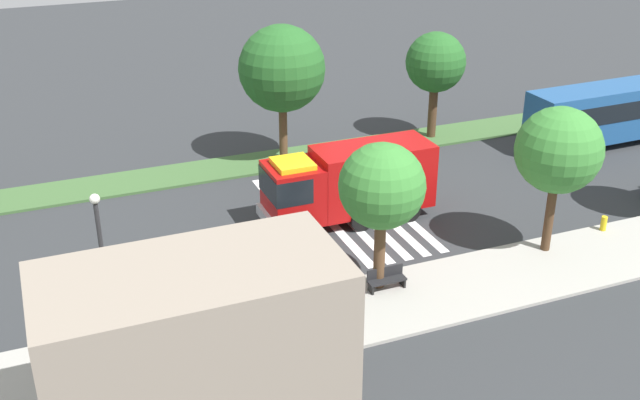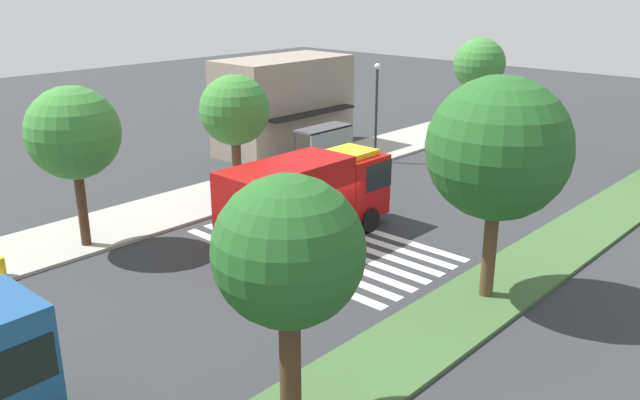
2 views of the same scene
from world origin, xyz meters
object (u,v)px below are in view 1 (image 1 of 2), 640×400
(median_tree_far_west, at_px, (436,63))
(bench_west_of_shelter, at_px, (386,279))
(fire_hydrant, at_px, (604,223))
(street_lamp, at_px, (102,256))
(fire_truck, at_px, (345,182))
(sidewalk_tree_center, at_px, (382,187))
(bench_near_shelter, at_px, (313,295))
(median_tree_west, at_px, (282,69))
(transit_bus, at_px, (617,109))
(bus_stop_shelter, at_px, (211,286))
(sidewalk_tree_west, at_px, (559,151))
(parked_car_mid, at_px, (256,265))

(median_tree_far_west, bearing_deg, bench_west_of_shelter, 54.70)
(bench_west_of_shelter, bearing_deg, fire_hydrant, -176.19)
(bench_west_of_shelter, distance_m, street_lamp, 11.26)
(bench_west_of_shelter, xyz_separation_m, street_lamp, (10.83, -0.68, 3.01))
(street_lamp, relative_size, median_tree_far_west, 0.91)
(fire_truck, height_order, sidewalk_tree_center, sidewalk_tree_center)
(bench_near_shelter, relative_size, fire_hydrant, 2.29)
(bench_near_shelter, bearing_deg, median_tree_west, -105.41)
(transit_bus, bearing_deg, median_tree_far_west, 152.69)
(bus_stop_shelter, height_order, fire_hydrant, bus_stop_shelter)
(sidewalk_tree_west, distance_m, sidewalk_tree_center, 8.28)
(fire_hydrant, bearing_deg, parked_car_mid, -5.91)
(transit_bus, bearing_deg, bench_west_of_shelter, -154.92)
(transit_bus, relative_size, bus_stop_shelter, 3.38)
(parked_car_mid, height_order, bench_west_of_shelter, parked_car_mid)
(bench_west_of_shelter, relative_size, median_tree_west, 0.21)
(street_lamp, distance_m, median_tree_west, 18.47)
(fire_truck, bearing_deg, bench_west_of_shelter, 81.09)
(bench_near_shelter, distance_m, sidewalk_tree_center, 5.01)
(bench_west_of_shelter, bearing_deg, bench_near_shelter, 0.00)
(bench_west_of_shelter, bearing_deg, median_tree_west, -93.38)
(bench_west_of_shelter, height_order, fire_hydrant, bench_west_of_shelter)
(transit_bus, distance_m, street_lamp, 32.57)
(sidewalk_tree_west, distance_m, median_tree_west, 16.26)
(street_lamp, xyz_separation_m, sidewalk_tree_west, (-18.90, 0.40, 1.26))
(bench_near_shelter, height_order, street_lamp, street_lamp)
(bench_near_shelter, distance_m, bench_west_of_shelter, 3.21)
(median_tree_west, bearing_deg, street_lamp, 50.43)
(sidewalk_tree_center, bearing_deg, fire_truck, -101.42)
(bench_west_of_shelter, bearing_deg, sidewalk_tree_center, -53.28)
(bench_near_shelter, height_order, median_tree_far_west, median_tree_far_west)
(transit_bus, bearing_deg, bench_near_shelter, -158.10)
(bench_near_shelter, height_order, bench_west_of_shelter, same)
(transit_bus, relative_size, bench_west_of_shelter, 7.40)
(bench_near_shelter, height_order, fire_hydrant, bench_near_shelter)
(fire_truck, distance_m, bench_west_of_shelter, 6.79)
(street_lamp, bearing_deg, fire_truck, -153.73)
(bench_west_of_shelter, bearing_deg, median_tree_far_west, -125.30)
(fire_truck, xyz_separation_m, median_tree_west, (0.18, -8.30, 3.35))
(transit_bus, bearing_deg, sidewalk_tree_west, -142.69)
(sidewalk_tree_west, height_order, median_tree_far_west, sidewalk_tree_west)
(bench_near_shelter, xyz_separation_m, sidewalk_tree_center, (-3.00, -0.28, 4.00))
(bus_stop_shelter, bearing_deg, bench_west_of_shelter, 179.75)
(fire_truck, height_order, bench_west_of_shelter, fire_truck)
(transit_bus, bearing_deg, median_tree_west, 164.92)
(bus_stop_shelter, relative_size, street_lamp, 0.60)
(sidewalk_tree_center, relative_size, fire_hydrant, 8.87)
(parked_car_mid, xyz_separation_m, sidewalk_tree_center, (-4.51, 2.20, 3.66))
(transit_bus, relative_size, sidewalk_tree_center, 1.91)
(street_lamp, relative_size, fire_hydrant, 8.32)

